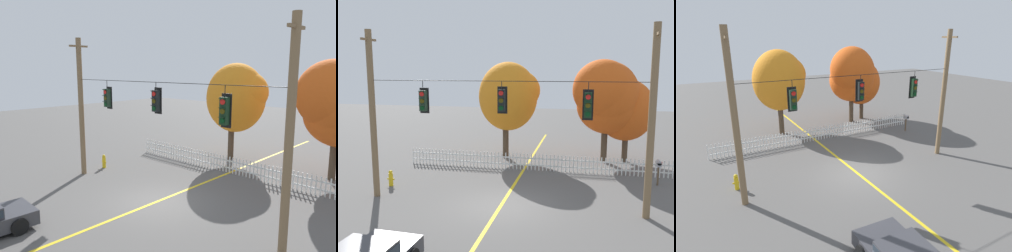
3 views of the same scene
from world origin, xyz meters
The scene contains 9 objects.
ground centered at (0.00, 0.00, 0.00)m, with size 80.00×80.00×0.00m, color #565451.
lane_centerline_stripe centered at (0.00, 0.00, 0.00)m, with size 0.16×36.00×0.01m, color gold.
signal_support_span centered at (0.00, 0.00, 3.93)m, with size 12.39×1.10×7.72m.
traffic_signal_eastbound_side centered at (-3.52, 0.01, 4.59)m, with size 0.43×0.38×1.46m.
traffic_signal_northbound_secondary centered at (0.05, 0.01, 4.67)m, with size 0.43×0.38×1.38m.
traffic_signal_northbound_primary centered at (3.61, 0.01, 4.54)m, with size 0.43×0.38×1.56m.
white_picket_fence centered at (0.57, 6.02, 0.49)m, with size 15.52×0.06×0.98m.
autumn_maple_near_fence centered at (-1.60, 9.02, 4.28)m, with size 4.09×3.84×6.43m.
fire_hydrant centered at (-6.18, 1.50, 0.41)m, with size 0.38×0.22×0.83m.
Camera 1 is at (10.29, -9.87, 6.02)m, focal length 35.09 mm.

